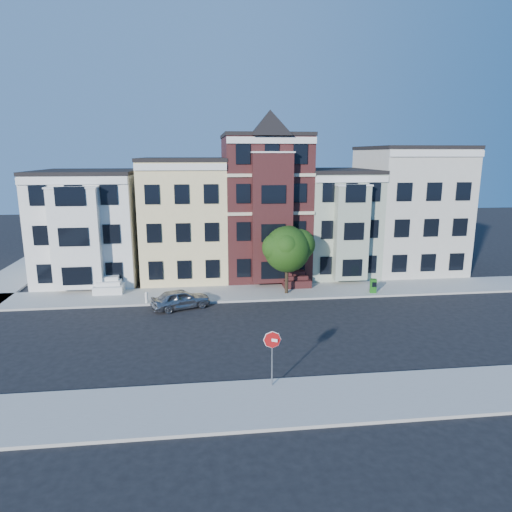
{
  "coord_description": "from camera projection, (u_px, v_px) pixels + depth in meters",
  "views": [
    {
      "loc": [
        -5.49,
        -25.69,
        10.63
      ],
      "look_at": [
        -2.1,
        2.73,
        4.2
      ],
      "focal_mm": 32.0,
      "sensor_mm": 36.0,
      "label": 1
    }
  ],
  "objects": [
    {
      "name": "parked_car",
      "position": [
        181.0,
        299.0,
        31.92
      ],
      "size": [
        4.39,
        2.95,
        1.39
      ],
      "primitive_type": "imported",
      "rotation": [
        0.0,
        0.0,
        1.93
      ],
      "color": "gray",
      "rests_on": "ground"
    },
    {
      "name": "house_cream",
      "position": [
        408.0,
        210.0,
        42.26
      ],
      "size": [
        8.0,
        9.0,
        11.0
      ],
      "primitive_type": "cube",
      "color": "beige",
      "rests_on": "ground"
    },
    {
      "name": "ground",
      "position": [
        295.0,
        332.0,
        27.85
      ],
      "size": [
        120.0,
        120.0,
        0.0
      ],
      "primitive_type": "plane",
      "color": "black"
    },
    {
      "name": "street_tree",
      "position": [
        287.0,
        252.0,
        34.41
      ],
      "size": [
        6.13,
        6.13,
        6.43
      ],
      "primitive_type": null,
      "rotation": [
        0.0,
        0.0,
        0.12
      ],
      "color": "#254C13",
      "rests_on": "far_sidewalk"
    },
    {
      "name": "near_sidewalk",
      "position": [
        332.0,
        399.0,
        20.09
      ],
      "size": [
        60.0,
        4.0,
        0.15
      ],
      "primitive_type": "cube",
      "color": "#9E9B93",
      "rests_on": "ground"
    },
    {
      "name": "house_brown",
      "position": [
        264.0,
        207.0,
        40.59
      ],
      "size": [
        7.0,
        9.0,
        12.0
      ],
      "primitive_type": "cube",
      "color": "#391716",
      "rests_on": "ground"
    },
    {
      "name": "far_sidewalk",
      "position": [
        275.0,
        292.0,
        35.59
      ],
      "size": [
        60.0,
        4.0,
        0.15
      ],
      "primitive_type": "cube",
      "color": "#9E9B93",
      "rests_on": "ground"
    },
    {
      "name": "newspaper_box",
      "position": [
        373.0,
        286.0,
        35.13
      ],
      "size": [
        0.57,
        0.53,
        1.07
      ],
      "primitive_type": "cube",
      "rotation": [
        0.0,
        0.0,
        -0.24
      ],
      "color": "#185D15",
      "rests_on": "far_sidewalk"
    },
    {
      "name": "house_white",
      "position": [
        91.0,
        227.0,
        39.18
      ],
      "size": [
        8.0,
        9.0,
        9.0
      ],
      "primitive_type": "cube",
      "color": "silver",
      "rests_on": "ground"
    },
    {
      "name": "stop_sign",
      "position": [
        272.0,
        355.0,
        20.8
      ],
      "size": [
        0.8,
        0.44,
        3.0
      ],
      "primitive_type": null,
      "rotation": [
        0.0,
        0.0,
        -0.41
      ],
      "color": "#A11112",
      "rests_on": "near_sidewalk"
    },
    {
      "name": "house_green",
      "position": [
        334.0,
        222.0,
        41.67
      ],
      "size": [
        6.0,
        9.0,
        9.0
      ],
      "primitive_type": "cube",
      "color": "#9AA68F",
      "rests_on": "ground"
    },
    {
      "name": "house_yellow",
      "position": [
        185.0,
        219.0,
        40.0
      ],
      "size": [
        7.0,
        9.0,
        10.0
      ],
      "primitive_type": "cube",
      "color": "beige",
      "rests_on": "ground"
    },
    {
      "name": "fire_hydrant",
      "position": [
        147.0,
        298.0,
        32.75
      ],
      "size": [
        0.27,
        0.27,
        0.64
      ],
      "primitive_type": "cylinder",
      "rotation": [
        0.0,
        0.0,
        -0.21
      ],
      "color": "silver",
      "rests_on": "far_sidewalk"
    }
  ]
}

